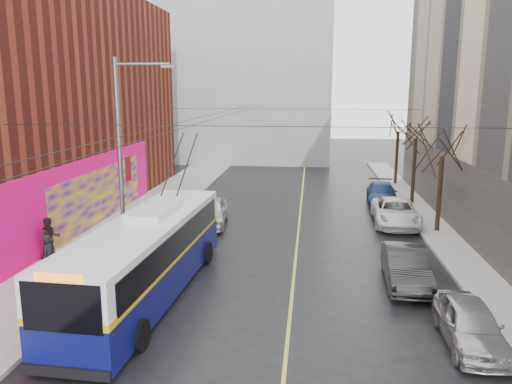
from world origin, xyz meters
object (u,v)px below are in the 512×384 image
parked_car_b (406,267)px  parked_car_c (395,212)px  streetlight_pole (123,154)px  parked_car_a (470,324)px  tree_mid (417,127)px  trolleybus (147,256)px  pedestrian_a (49,257)px  tree_far (399,122)px  pedestrian_b (50,238)px  parked_car_d (382,193)px  tree_near (443,141)px  following_car (210,212)px

parked_car_b → parked_car_c: 9.27m
streetlight_pole → parked_car_a: (13.14, -6.50, -4.17)m
tree_mid → trolleybus: (-12.89, -16.96, -3.68)m
pedestrian_a → tree_far: bearing=-30.4°
parked_car_c → pedestrian_b: bearing=-151.7°
trolleybus → parked_car_c: (10.89, 11.43, -0.83)m
parked_car_a → streetlight_pole: bearing=154.3°
streetlight_pole → trolleybus: size_ratio=0.75×
tree_far → streetlight_pole: bearing=-127.1°
trolleybus → pedestrian_b: trolleybus is taller
trolleybus → parked_car_b: trolleybus is taller
streetlight_pole → parked_car_a: size_ratio=2.26×
parked_car_c → parked_car_d: bearing=92.2°
tree_near → pedestrian_a: (-17.19, -9.16, -3.90)m
parked_car_c → parked_car_d: 5.56m
tree_mid → pedestrian_a: tree_mid is taller
streetlight_pole → parked_car_c: (13.14, 7.46, -4.11)m
streetlight_pole → trolleybus: streetlight_pole is taller
tree_far → parked_car_d: (-2.03, -6.97, -4.44)m
pedestrian_a → following_car: bearing=-20.0°
pedestrian_a → pedestrian_b: size_ratio=0.98×
tree_near → tree_far: 14.00m
parked_car_c → tree_mid: bearing=72.1°
tree_mid → parked_car_c: bearing=-109.9°
tree_mid → pedestrian_a: (-17.19, -16.16, -4.18)m
parked_car_a → pedestrian_b: bearing=161.3°
following_car → parked_car_c: bearing=1.9°
parked_car_b → parked_car_c: bearing=85.7°
tree_far → trolleybus: 27.45m
tree_mid → pedestrian_a: size_ratio=3.60×
parked_car_c → following_car: (-10.58, -1.26, 0.05)m
trolleybus → parked_car_d: 20.19m
parked_car_a → parked_car_b: size_ratio=0.88×
parked_car_c → pedestrian_a: pedestrian_a is taller
parked_car_b → pedestrian_a: (-14.14, -1.41, 0.33)m
tree_mid → tree_far: tree_mid is taller
tree_near → trolleybus: 16.65m
tree_far → parked_car_c: tree_far is taller
streetlight_pole → parked_car_a: bearing=-26.3°
pedestrian_a → tree_near: bearing=-55.7°
streetlight_pole → parked_car_b: 12.88m
parked_car_d → pedestrian_b: size_ratio=2.55×
tree_far → pedestrian_b: (-18.50, -20.70, -4.05)m
tree_far → pedestrian_a: tree_far is taller
tree_near → trolleybus: tree_near is taller
trolleybus → pedestrian_b: size_ratio=6.38×
tree_far → trolleybus: tree_far is taller
parked_car_a → pedestrian_a: pedestrian_a is taller
trolleybus → parked_car_d: (10.87, 16.99, -0.87)m
parked_car_a → parked_car_c: size_ratio=0.75×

